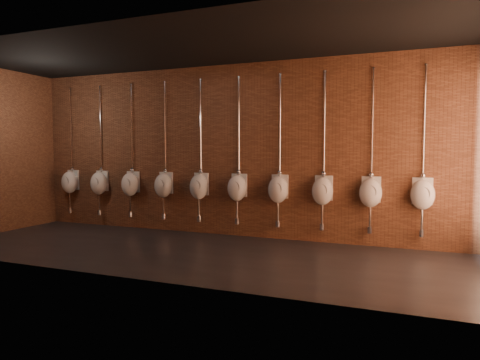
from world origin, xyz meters
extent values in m
plane|color=black|center=(0.00, 0.00, 0.00)|extent=(8.50, 8.50, 0.00)
cube|color=black|center=(0.00, 0.00, 3.20)|extent=(8.50, 3.00, 0.04)
cube|color=brown|center=(0.00, 1.50, 1.60)|extent=(8.50, 0.04, 3.20)
cube|color=brown|center=(0.00, -1.50, 1.60)|extent=(8.50, 0.04, 3.20)
ellipsoid|color=white|center=(-3.69, 1.36, 0.91)|extent=(0.39, 0.35, 0.48)
cube|color=white|center=(-3.69, 1.48, 0.96)|extent=(0.31, 0.07, 0.43)
cylinder|color=#9F9F9F|center=(-3.69, 1.24, 0.94)|extent=(0.21, 0.04, 0.21)
cylinder|color=silver|center=(-3.69, 1.46, 2.05)|extent=(0.02, 0.02, 1.80)
sphere|color=silver|center=(-3.69, 1.45, 1.21)|extent=(0.09, 0.09, 0.09)
cylinder|color=silver|center=(-3.69, 1.46, 2.95)|extent=(0.06, 0.06, 0.01)
cylinder|color=silver|center=(-3.69, 1.36, 0.55)|extent=(0.03, 0.03, 0.37)
cylinder|color=silver|center=(-3.69, 1.36, 0.30)|extent=(0.09, 0.09, 0.12)
cylinder|color=silver|center=(-3.69, 1.44, 0.30)|extent=(0.03, 0.16, 0.03)
ellipsoid|color=white|center=(-2.90, 1.36, 0.91)|extent=(0.39, 0.35, 0.48)
cube|color=white|center=(-2.90, 1.48, 0.96)|extent=(0.31, 0.07, 0.43)
cylinder|color=#9F9F9F|center=(-2.90, 1.24, 0.94)|extent=(0.21, 0.04, 0.21)
cylinder|color=silver|center=(-2.90, 1.46, 2.05)|extent=(0.02, 0.02, 1.80)
sphere|color=silver|center=(-2.90, 1.45, 1.21)|extent=(0.09, 0.09, 0.09)
cylinder|color=silver|center=(-2.90, 1.46, 2.95)|extent=(0.06, 0.06, 0.01)
cylinder|color=silver|center=(-2.90, 1.36, 0.55)|extent=(0.03, 0.03, 0.37)
cylinder|color=silver|center=(-2.90, 1.36, 0.30)|extent=(0.09, 0.09, 0.12)
cylinder|color=silver|center=(-2.90, 1.44, 0.30)|extent=(0.03, 0.16, 0.03)
ellipsoid|color=white|center=(-2.12, 1.36, 0.91)|extent=(0.39, 0.35, 0.48)
cube|color=white|center=(-2.12, 1.48, 0.96)|extent=(0.31, 0.07, 0.43)
cylinder|color=#9F9F9F|center=(-2.12, 1.24, 0.94)|extent=(0.21, 0.04, 0.21)
cylinder|color=silver|center=(-2.12, 1.46, 2.05)|extent=(0.02, 0.02, 1.80)
sphere|color=silver|center=(-2.12, 1.45, 1.21)|extent=(0.09, 0.09, 0.09)
cylinder|color=silver|center=(-2.12, 1.46, 2.95)|extent=(0.06, 0.06, 0.01)
cylinder|color=silver|center=(-2.12, 1.36, 0.55)|extent=(0.03, 0.03, 0.37)
cylinder|color=silver|center=(-2.12, 1.36, 0.30)|extent=(0.09, 0.09, 0.12)
cylinder|color=silver|center=(-2.12, 1.44, 0.30)|extent=(0.03, 0.16, 0.03)
ellipsoid|color=white|center=(-1.33, 1.36, 0.91)|extent=(0.39, 0.35, 0.48)
cube|color=white|center=(-1.33, 1.48, 0.96)|extent=(0.31, 0.07, 0.43)
cylinder|color=#9F9F9F|center=(-1.33, 1.24, 0.94)|extent=(0.21, 0.04, 0.21)
cylinder|color=silver|center=(-1.33, 1.46, 2.05)|extent=(0.02, 0.02, 1.80)
sphere|color=silver|center=(-1.33, 1.45, 1.21)|extent=(0.09, 0.09, 0.09)
cylinder|color=silver|center=(-1.33, 1.46, 2.95)|extent=(0.06, 0.06, 0.01)
cylinder|color=silver|center=(-1.33, 1.36, 0.55)|extent=(0.03, 0.03, 0.37)
cylinder|color=silver|center=(-1.33, 1.36, 0.30)|extent=(0.09, 0.09, 0.12)
cylinder|color=silver|center=(-1.33, 1.44, 0.30)|extent=(0.03, 0.16, 0.03)
ellipsoid|color=white|center=(-0.54, 1.36, 0.91)|extent=(0.39, 0.35, 0.48)
cube|color=white|center=(-0.54, 1.48, 0.96)|extent=(0.31, 0.07, 0.43)
cylinder|color=#9F9F9F|center=(-0.54, 1.24, 0.94)|extent=(0.21, 0.04, 0.21)
cylinder|color=silver|center=(-0.54, 1.46, 2.05)|extent=(0.02, 0.02, 1.80)
sphere|color=silver|center=(-0.54, 1.45, 1.21)|extent=(0.09, 0.09, 0.09)
cylinder|color=silver|center=(-0.54, 1.46, 2.95)|extent=(0.06, 0.06, 0.01)
cylinder|color=silver|center=(-0.54, 1.36, 0.55)|extent=(0.03, 0.03, 0.37)
cylinder|color=silver|center=(-0.54, 1.36, 0.30)|extent=(0.09, 0.09, 0.12)
cylinder|color=silver|center=(-0.54, 1.44, 0.30)|extent=(0.03, 0.16, 0.03)
ellipsoid|color=white|center=(0.24, 1.36, 0.91)|extent=(0.39, 0.35, 0.48)
cube|color=white|center=(0.24, 1.48, 0.96)|extent=(0.31, 0.07, 0.43)
cylinder|color=#9F9F9F|center=(0.24, 1.24, 0.94)|extent=(0.21, 0.04, 0.21)
cylinder|color=silver|center=(0.24, 1.46, 2.05)|extent=(0.02, 0.02, 1.80)
sphere|color=silver|center=(0.24, 1.45, 1.21)|extent=(0.09, 0.09, 0.09)
cylinder|color=silver|center=(0.24, 1.46, 2.95)|extent=(0.06, 0.06, 0.01)
cylinder|color=silver|center=(0.24, 1.36, 0.55)|extent=(0.03, 0.03, 0.37)
cylinder|color=silver|center=(0.24, 1.36, 0.30)|extent=(0.09, 0.09, 0.12)
cylinder|color=silver|center=(0.24, 1.44, 0.30)|extent=(0.03, 0.16, 0.03)
ellipsoid|color=white|center=(1.03, 1.36, 0.91)|extent=(0.39, 0.35, 0.48)
cube|color=white|center=(1.03, 1.48, 0.96)|extent=(0.31, 0.07, 0.43)
cylinder|color=#9F9F9F|center=(1.03, 1.24, 0.94)|extent=(0.21, 0.04, 0.21)
cylinder|color=silver|center=(1.03, 1.46, 2.05)|extent=(0.02, 0.02, 1.80)
sphere|color=silver|center=(1.03, 1.45, 1.21)|extent=(0.09, 0.09, 0.09)
cylinder|color=silver|center=(1.03, 1.46, 2.95)|extent=(0.06, 0.06, 0.01)
cylinder|color=silver|center=(1.03, 1.36, 0.55)|extent=(0.03, 0.03, 0.37)
cylinder|color=silver|center=(1.03, 1.36, 0.30)|extent=(0.09, 0.09, 0.12)
cylinder|color=silver|center=(1.03, 1.44, 0.30)|extent=(0.03, 0.16, 0.03)
ellipsoid|color=white|center=(1.82, 1.36, 0.91)|extent=(0.39, 0.35, 0.48)
cube|color=white|center=(1.82, 1.48, 0.96)|extent=(0.31, 0.07, 0.43)
cylinder|color=#9F9F9F|center=(1.82, 1.24, 0.94)|extent=(0.21, 0.04, 0.21)
cylinder|color=silver|center=(1.82, 1.46, 2.05)|extent=(0.02, 0.02, 1.80)
sphere|color=silver|center=(1.82, 1.45, 1.21)|extent=(0.09, 0.09, 0.09)
cylinder|color=silver|center=(1.82, 1.46, 2.95)|extent=(0.06, 0.06, 0.01)
cylinder|color=silver|center=(1.82, 1.36, 0.55)|extent=(0.03, 0.03, 0.37)
cylinder|color=silver|center=(1.82, 1.36, 0.30)|extent=(0.09, 0.09, 0.12)
cylinder|color=silver|center=(1.82, 1.44, 0.30)|extent=(0.03, 0.16, 0.03)
ellipsoid|color=white|center=(2.61, 1.36, 0.91)|extent=(0.39, 0.35, 0.48)
cube|color=white|center=(2.61, 1.48, 0.96)|extent=(0.31, 0.07, 0.43)
cylinder|color=#9F9F9F|center=(2.61, 1.24, 0.94)|extent=(0.21, 0.04, 0.21)
cylinder|color=silver|center=(2.61, 1.46, 2.05)|extent=(0.02, 0.02, 1.80)
sphere|color=silver|center=(2.61, 1.45, 1.21)|extent=(0.09, 0.09, 0.09)
cylinder|color=silver|center=(2.61, 1.46, 2.95)|extent=(0.06, 0.06, 0.01)
cylinder|color=silver|center=(2.61, 1.36, 0.55)|extent=(0.03, 0.03, 0.37)
cylinder|color=silver|center=(2.61, 1.36, 0.30)|extent=(0.09, 0.09, 0.12)
cylinder|color=silver|center=(2.61, 1.44, 0.30)|extent=(0.03, 0.16, 0.03)
ellipsoid|color=white|center=(3.39, 1.36, 0.91)|extent=(0.39, 0.35, 0.48)
cube|color=white|center=(3.39, 1.48, 0.96)|extent=(0.31, 0.07, 0.43)
cylinder|color=#9F9F9F|center=(3.39, 1.24, 0.94)|extent=(0.21, 0.04, 0.21)
cylinder|color=silver|center=(3.39, 1.46, 2.05)|extent=(0.02, 0.02, 1.80)
sphere|color=silver|center=(3.39, 1.45, 1.21)|extent=(0.09, 0.09, 0.09)
cylinder|color=silver|center=(3.39, 1.46, 2.95)|extent=(0.06, 0.06, 0.01)
cylinder|color=silver|center=(3.39, 1.36, 0.55)|extent=(0.03, 0.03, 0.37)
cylinder|color=silver|center=(3.39, 1.36, 0.30)|extent=(0.09, 0.09, 0.12)
cylinder|color=silver|center=(3.39, 1.44, 0.30)|extent=(0.03, 0.16, 0.03)
camera|label=1|loc=(3.17, -5.91, 1.61)|focal=32.00mm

